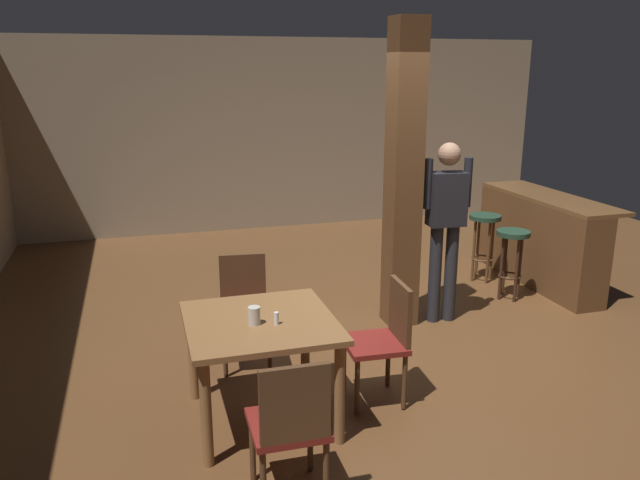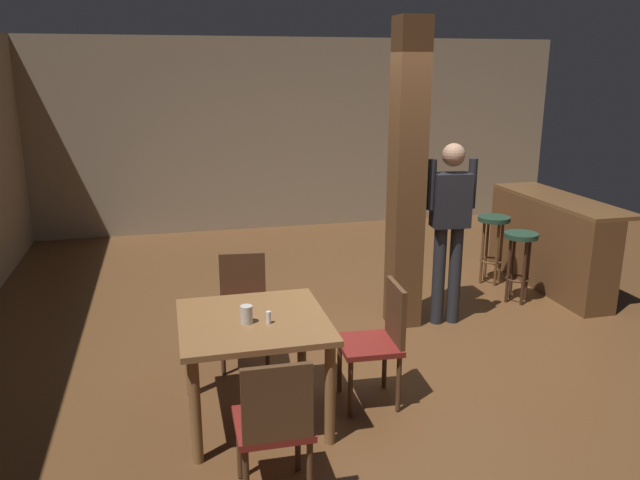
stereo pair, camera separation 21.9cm
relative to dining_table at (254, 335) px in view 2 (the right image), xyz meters
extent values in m
plane|color=brown|center=(1.57, 0.87, -0.63)|extent=(10.80, 10.80, 0.00)
cube|color=gray|center=(1.57, 5.37, 0.77)|extent=(8.00, 0.10, 2.80)
cube|color=brown|center=(1.61, 1.34, 0.77)|extent=(0.28, 0.28, 2.80)
cube|color=brown|center=(0.00, 0.00, 0.10)|extent=(0.99, 0.99, 0.04)
cylinder|color=brown|center=(0.42, 0.42, -0.28)|extent=(0.07, 0.07, 0.70)
cylinder|color=brown|center=(-0.42, 0.42, -0.28)|extent=(0.07, 0.07, 0.70)
cylinder|color=brown|center=(0.42, -0.42, -0.28)|extent=(0.07, 0.07, 0.70)
cylinder|color=brown|center=(-0.42, -0.42, -0.28)|extent=(0.07, 0.07, 0.70)
cube|color=maroon|center=(0.03, 0.84, -0.18)|extent=(0.46, 0.46, 0.04)
cube|color=#4C301C|center=(0.06, 1.03, 0.05)|extent=(0.38, 0.08, 0.45)
cylinder|color=#4C301C|center=(0.19, 0.64, -0.40)|extent=(0.04, 0.04, 0.43)
cylinder|color=#4C301C|center=(-0.16, 0.68, -0.40)|extent=(0.04, 0.04, 0.43)
cylinder|color=#4C301C|center=(0.23, 0.99, -0.40)|extent=(0.04, 0.04, 0.43)
cylinder|color=#4C301C|center=(-0.12, 1.03, -0.40)|extent=(0.04, 0.04, 0.43)
cube|color=maroon|center=(0.83, 0.02, -0.18)|extent=(0.44, 0.44, 0.04)
cube|color=#4C301C|center=(1.02, 0.01, 0.05)|extent=(0.06, 0.38, 0.45)
cylinder|color=#4C301C|center=(0.65, -0.15, -0.40)|extent=(0.04, 0.04, 0.43)
cylinder|color=#4C301C|center=(0.67, 0.20, -0.40)|extent=(0.04, 0.04, 0.43)
cylinder|color=#4C301C|center=(1.00, -0.17, -0.40)|extent=(0.04, 0.04, 0.43)
cylinder|color=#4C301C|center=(1.02, 0.18, -0.40)|extent=(0.04, 0.04, 0.43)
cube|color=maroon|center=(-0.01, -0.83, -0.18)|extent=(0.43, 0.43, 0.04)
cube|color=#4C301C|center=(-0.02, -1.02, 0.05)|extent=(0.38, 0.04, 0.45)
cylinder|color=#4C301C|center=(-0.19, -0.65, -0.40)|extent=(0.04, 0.04, 0.43)
cylinder|color=#4C301C|center=(0.16, -0.66, -0.40)|extent=(0.04, 0.04, 0.43)
cylinder|color=#4C301C|center=(0.16, -1.01, -0.40)|extent=(0.04, 0.04, 0.43)
cylinder|color=beige|center=(-0.05, -0.07, 0.18)|extent=(0.08, 0.08, 0.12)
cylinder|color=silver|center=(0.09, -0.11, 0.16)|extent=(0.03, 0.03, 0.09)
cube|color=black|center=(2.01, 1.26, 0.57)|extent=(0.35, 0.23, 0.50)
sphere|color=#997056|center=(2.01, 1.26, 0.99)|extent=(0.23, 0.23, 0.21)
cylinder|color=#232328|center=(2.09, 1.25, -0.15)|extent=(0.13, 0.13, 0.95)
cylinder|color=#232328|center=(1.93, 1.26, -0.15)|extent=(0.13, 0.13, 0.95)
cylinder|color=black|center=(2.21, 1.24, 0.72)|extent=(0.09, 0.09, 0.46)
cylinder|color=black|center=(1.82, 1.27, 0.72)|extent=(0.09, 0.09, 0.46)
cube|color=brown|center=(3.65, 1.95, 0.35)|extent=(0.56, 1.91, 0.04)
cube|color=brown|center=(3.55, 1.95, -0.15)|extent=(0.36, 1.91, 0.96)
cylinder|color=#1E3828|center=(2.98, 1.58, 0.09)|extent=(0.34, 0.34, 0.05)
torus|color=#382114|center=(2.98, 1.58, -0.38)|extent=(0.24, 0.24, 0.02)
cylinder|color=#382114|center=(2.98, 1.69, -0.28)|extent=(0.03, 0.03, 0.69)
cylinder|color=#382114|center=(2.98, 1.47, -0.28)|extent=(0.03, 0.03, 0.69)
cylinder|color=#382114|center=(3.09, 1.58, -0.28)|extent=(0.03, 0.03, 0.69)
cylinder|color=#382114|center=(2.87, 1.58, -0.28)|extent=(0.03, 0.03, 0.69)
cylinder|color=#1E3828|center=(3.01, 2.19, 0.12)|extent=(0.36, 0.36, 0.05)
torus|color=brown|center=(3.01, 2.19, -0.37)|extent=(0.25, 0.25, 0.02)
cylinder|color=brown|center=(3.01, 2.31, -0.27)|extent=(0.03, 0.03, 0.72)
cylinder|color=brown|center=(3.01, 2.08, -0.27)|extent=(0.03, 0.03, 0.72)
cylinder|color=brown|center=(3.12, 2.19, -0.27)|extent=(0.03, 0.03, 0.72)
cylinder|color=brown|center=(2.89, 2.19, -0.27)|extent=(0.03, 0.03, 0.72)
camera|label=1|loc=(-0.71, -3.83, 1.74)|focal=35.00mm
camera|label=2|loc=(-0.50, -3.88, 1.74)|focal=35.00mm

